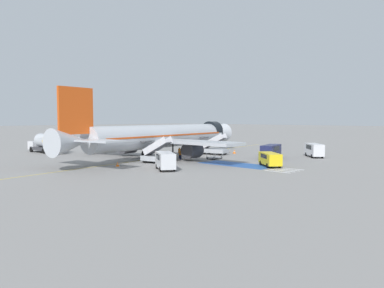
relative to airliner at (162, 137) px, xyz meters
name	(u,v)px	position (x,y,z in m)	size (l,w,h in m)	color
ground_plane	(169,157)	(1.13, -0.50, -3.52)	(600.00, 600.00, 0.00)	gray
apron_leadline_yellow	(165,157)	(0.64, 0.09, -3.52)	(0.20, 76.10, 0.01)	gold
apron_stand_patch_blue	(236,165)	(0.64, -14.82, -3.52)	(4.54, 11.03, 0.01)	#2856A8
apron_walkway_bar_0	(277,172)	(-1.76, -22.72, -3.52)	(0.44, 3.60, 0.01)	silver
apron_walkway_bar_1	(282,171)	(-0.56, -22.72, -3.52)	(0.44, 3.60, 0.01)	silver
apron_walkway_bar_2	(287,170)	(0.64, -22.72, -3.52)	(0.44, 3.60, 0.01)	silver
apron_walkway_bar_3	(291,169)	(1.84, -22.72, -3.52)	(0.44, 3.60, 0.01)	silver
airliner	(162,137)	(0.00, 0.00, 0.00)	(42.08, 32.13, 10.55)	#B7BCC4
boarding_stairs_forward	(214,149)	(10.00, -3.08, -2.54)	(2.85, 5.45, 3.94)	#ADB2BA
boarding_stairs_aft	(157,156)	(-5.89, -5.32, -2.53)	(2.85, 5.45, 4.01)	#ADB2BA
fuel_tanker	(47,143)	(-9.03, 22.28, -1.64)	(3.10, 10.30, 3.69)	#38383D
service_van_0	(270,158)	(1.96, -19.46, -2.39)	(4.58, 4.89, 1.87)	yellow
service_van_1	(165,160)	(-10.08, -11.47, -2.18)	(4.21, 5.05, 2.24)	silver
service_van_2	(271,150)	(10.89, -14.30, -2.17)	(5.88, 3.22, 2.26)	#1E234C
service_van_3	(314,149)	(17.90, -18.47, -2.17)	(5.18, 4.91, 2.27)	silver
baggage_cart	(214,157)	(4.19, -7.91, -3.26)	(2.68, 1.64, 0.87)	gray
ground_crew_0	(192,150)	(4.60, -2.59, -2.44)	(0.48, 0.44, 1.86)	black
ground_crew_1	(179,152)	(0.90, -3.20, -2.46)	(0.28, 0.45, 1.83)	#191E38
ground_crew_2	(197,152)	(3.38, -4.74, -2.45)	(0.37, 0.48, 1.85)	#2D2D33
ground_crew_3	(181,154)	(-0.36, -4.71, -2.61)	(0.45, 0.26, 1.60)	#191E38
traffic_cone_0	(234,152)	(14.05, -4.65, -3.18)	(0.61, 0.61, 0.68)	orange
traffic_cone_1	(118,164)	(-12.03, -4.05, -3.22)	(0.53, 0.53, 0.59)	orange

